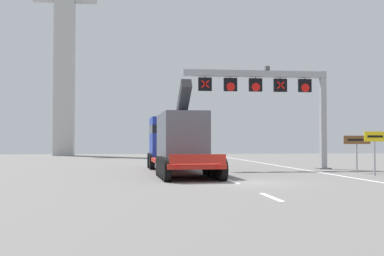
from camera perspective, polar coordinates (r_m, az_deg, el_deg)
The scene contains 8 objects.
ground at distance 22.52m, azimuth 6.53°, elevation -6.47°, with size 112.00×112.00×0.00m, color slate.
lane_markings at distance 38.62m, azimuth 0.16°, elevation -4.50°, with size 0.20×47.50×0.01m.
edge_line_right at distance 35.74m, azimuth 11.87°, elevation -4.69°, with size 0.20×63.00×0.01m, color silver.
overhead_lane_gantry at distance 34.01m, azimuth 9.81°, elevation 4.46°, with size 10.40×0.90×7.20m.
heavy_haul_truck_red at distance 30.16m, azimuth -1.92°, elevation -1.50°, with size 3.53×14.15×5.30m.
exit_sign_yellow at distance 28.56m, azimuth 20.97°, elevation -1.65°, with size 1.26×0.15×2.48m.
tourist_info_sign_brown at distance 31.03m, azimuth 19.07°, elevation -1.82°, with size 1.71×0.15×2.29m.
bridge_pylon_distant at distance 72.71m, azimuth -14.94°, elevation 11.82°, with size 9.00×2.00×36.90m.
Camera 1 is at (-5.09, -21.86, 1.86)m, focal length 44.72 mm.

